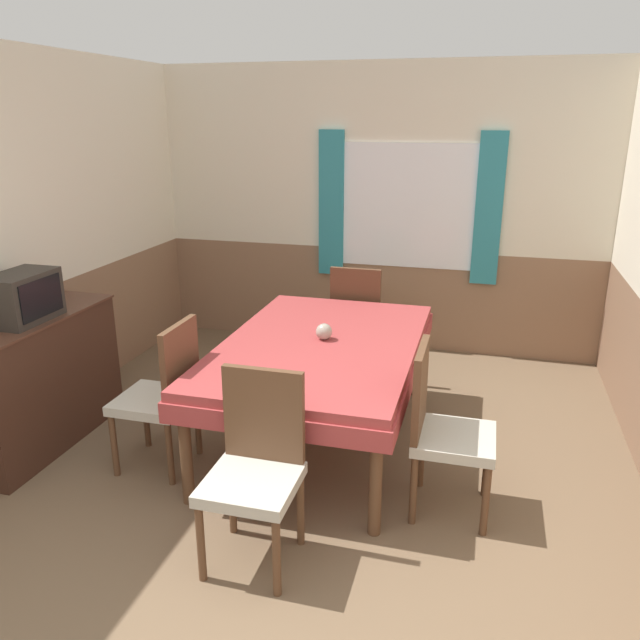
% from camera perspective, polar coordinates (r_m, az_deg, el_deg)
% --- Properties ---
extents(wall_back, '(4.51, 0.10, 2.60)m').
position_cam_1_polar(wall_back, '(5.86, 5.31, 9.91)').
color(wall_back, silver).
rests_on(wall_back, ground_plane).
extents(wall_left, '(0.05, 4.44, 2.60)m').
position_cam_1_polar(wall_left, '(4.87, -24.69, 6.62)').
color(wall_left, silver).
rests_on(wall_left, ground_plane).
extents(dining_table, '(1.28, 2.01, 0.72)m').
position_cam_1_polar(dining_table, '(4.14, 0.05, -3.28)').
color(dining_table, '#9E3838').
rests_on(dining_table, ground_plane).
extents(chair_head_window, '(0.44, 0.44, 0.97)m').
position_cam_1_polar(chair_head_window, '(5.29, 3.49, 0.31)').
color(chair_head_window, brown).
rests_on(chair_head_window, ground_plane).
extents(chair_left_near, '(0.44, 0.44, 0.97)m').
position_cam_1_polar(chair_left_near, '(3.99, -14.08, -6.36)').
color(chair_left_near, brown).
rests_on(chair_left_near, ground_plane).
extents(chair_head_near, '(0.44, 0.44, 0.97)m').
position_cam_1_polar(chair_head_near, '(3.15, -5.87, -12.88)').
color(chair_head_near, brown).
rests_on(chair_head_near, ground_plane).
extents(chair_right_near, '(0.44, 0.44, 0.97)m').
position_cam_1_polar(chair_right_near, '(3.54, 11.06, -9.44)').
color(chair_right_near, brown).
rests_on(chair_right_near, ground_plane).
extents(sideboard, '(0.46, 1.25, 0.90)m').
position_cam_1_polar(sideboard, '(4.59, -24.42, -5.04)').
color(sideboard, '#3D2319').
rests_on(sideboard, ground_plane).
extents(tv, '(0.29, 0.45, 0.31)m').
position_cam_1_polar(tv, '(4.34, -25.56, 1.89)').
color(tv, '#2D2823').
rests_on(tv, sideboard).
extents(vase, '(0.11, 0.11, 0.11)m').
position_cam_1_polar(vase, '(4.13, 0.37, -1.07)').
color(vase, '#A39989').
rests_on(vase, dining_table).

